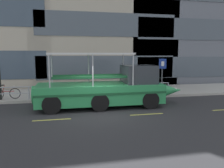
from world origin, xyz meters
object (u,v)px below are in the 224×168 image
(pedestrian_near_bow, at_px, (131,79))
(leaned_bicycle, at_px, (7,93))
(duck_tour_boat, at_px, (109,89))
(parking_sign, at_px, (162,70))

(pedestrian_near_bow, bearing_deg, leaned_bicycle, -174.17)
(leaned_bicycle, relative_size, duck_tour_boat, 0.19)
(pedestrian_near_bow, bearing_deg, duck_tour_boat, -125.17)
(leaned_bicycle, xyz_separation_m, duck_tour_boat, (6.35, -2.62, 0.50))
(parking_sign, relative_size, duck_tour_boat, 0.28)
(leaned_bicycle, bearing_deg, parking_sign, 1.69)
(duck_tour_boat, distance_m, pedestrian_near_bow, 4.31)
(parking_sign, distance_m, pedestrian_near_bow, 2.47)
(parking_sign, xyz_separation_m, duck_tour_boat, (-4.77, -2.95, -0.88))
(parking_sign, height_order, leaned_bicycle, parking_sign)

